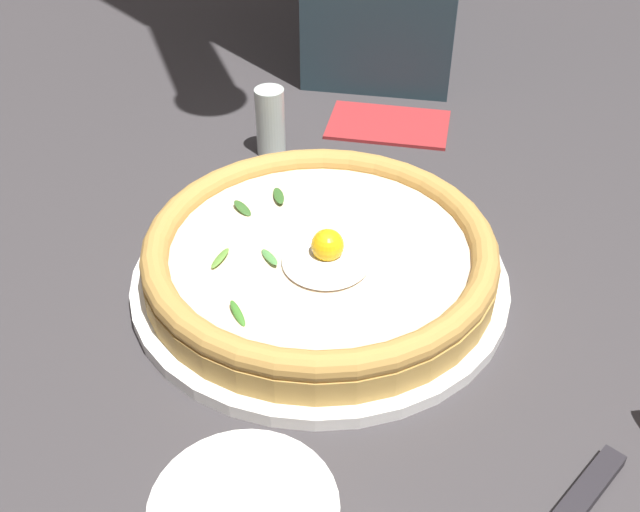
{
  "coord_description": "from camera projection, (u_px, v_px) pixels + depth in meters",
  "views": [
    {
      "loc": [
        -0.56,
        -0.04,
        0.46
      ],
      "look_at": [
        -0.02,
        -0.03,
        0.03
      ],
      "focal_mm": 44.29,
      "sensor_mm": 36.0,
      "label": 1
    }
  ],
  "objects": [
    {
      "name": "pizza",
      "position": [
        320.0,
        255.0,
        0.68
      ],
      "size": [
        0.31,
        0.31,
        0.06
      ],
      "color": "tan",
      "rests_on": "pizza_plate"
    },
    {
      "name": "pizza_plate",
      "position": [
        320.0,
        279.0,
        0.7
      ],
      "size": [
        0.33,
        0.33,
        0.01
      ],
      "primitive_type": "cylinder",
      "color": "white",
      "rests_on": "ground"
    },
    {
      "name": "ground_plane",
      "position": [
        286.0,
        279.0,
        0.73
      ],
      "size": [
        2.4,
        2.4,
        0.03
      ],
      "primitive_type": "cube",
      "color": "#3A3739",
      "rests_on": "ground"
    },
    {
      "name": "pepper_shaker",
      "position": [
        270.0,
        122.0,
        0.86
      ],
      "size": [
        0.03,
        0.03,
        0.08
      ],
      "primitive_type": "cylinder",
      "color": "silver",
      "rests_on": "ground"
    },
    {
      "name": "folded_napkin",
      "position": [
        388.0,
        123.0,
        0.93
      ],
      "size": [
        0.11,
        0.15,
        0.01
      ],
      "primitive_type": "cube",
      "rotation": [
        0.0,
        0.0,
        4.54
      ],
      "color": "#A3292B",
      "rests_on": "ground"
    }
  ]
}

